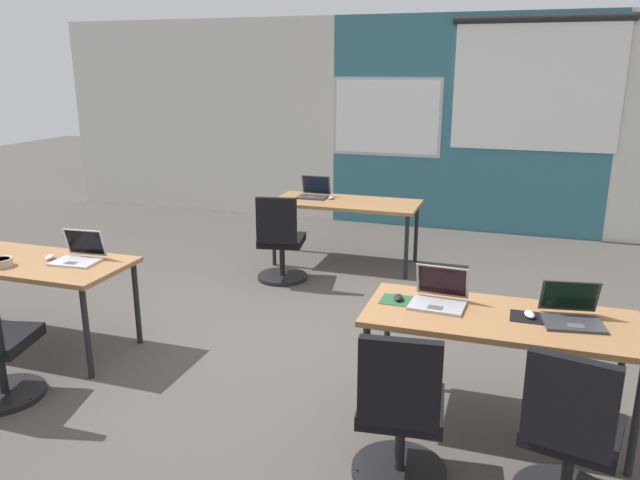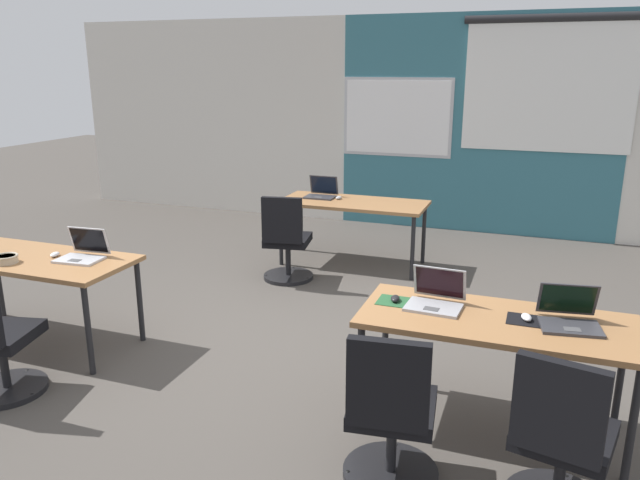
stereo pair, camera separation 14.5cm
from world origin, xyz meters
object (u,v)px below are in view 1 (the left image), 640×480
(laptop_far_left, at_px, (314,193))
(chair_near_right_inner, at_px, (400,421))
(snack_bowl, at_px, (0,262))
(laptop_near_right_end, at_px, (572,314))
(chair_near_right_end, at_px, (569,445))
(laptop_near_left_inner, at_px, (79,255))
(laptop_near_right_inner, at_px, (439,297))
(desk_near_right, at_px, (499,325))
(chair_far_left, at_px, (281,246))
(desk_far_center, at_px, (346,206))
(mouse_near_right_inner, at_px, (398,298))
(mouse_far_left, at_px, (331,198))
(mouse_near_right_end, at_px, (530,314))
(mouse_near_left_inner, at_px, (50,257))
(desk_near_left, at_px, (28,267))

(laptop_far_left, height_order, chair_near_right_inner, laptop_far_left)
(laptop_far_left, height_order, snack_bowl, laptop_far_left)
(laptop_near_right_end, height_order, chair_near_right_end, laptop_near_right_end)
(laptop_near_left_inner, relative_size, laptop_near_right_inner, 1.02)
(desk_near_right, xyz_separation_m, chair_far_left, (-2.22, 2.03, -0.28))
(laptop_near_left_inner, relative_size, chair_near_right_end, 0.38)
(laptop_near_left_inner, bearing_deg, laptop_near_right_end, -5.46)
(desk_far_center, distance_m, laptop_near_left_inner, 3.02)
(chair_near_right_end, distance_m, chair_near_right_inner, 0.82)
(laptop_near_left_inner, height_order, mouse_near_right_inner, laptop_near_left_inner)
(mouse_far_left, height_order, mouse_near_right_end, mouse_near_right_end)
(mouse_far_left, bearing_deg, desk_near_right, -55.85)
(desk_near_right, relative_size, laptop_near_left_inner, 4.54)
(mouse_near_left_inner, xyz_separation_m, chair_near_right_end, (3.72, -0.78, -0.36))
(mouse_near_right_inner, bearing_deg, mouse_near_right_end, -2.01)
(laptop_near_right_end, xyz_separation_m, mouse_near_right_end, (-0.23, -0.02, -0.03))
(laptop_far_left, relative_size, mouse_near_right_inner, 3.09)
(laptop_near_left_inner, xyz_separation_m, laptop_near_right_end, (3.49, -0.05, -0.00))
(laptop_near_left_inner, height_order, snack_bowl, laptop_near_left_inner)
(chair_near_right_inner, bearing_deg, desk_near_left, -20.30)
(desk_near_right, xyz_separation_m, snack_bowl, (-3.57, -0.19, 0.10))
(laptop_near_left_inner, xyz_separation_m, mouse_near_left_inner, (-0.25, -0.03, -0.03))
(desk_far_center, bearing_deg, mouse_far_left, 163.62)
(chair_far_left, height_order, chair_near_right_end, same)
(mouse_near_left_inner, bearing_deg, desk_far_center, 59.75)
(laptop_near_right_end, bearing_deg, mouse_near_right_end, 175.11)
(desk_near_left, xyz_separation_m, mouse_far_left, (1.56, 2.85, 0.08))
(mouse_near_right_end, relative_size, snack_bowl, 0.63)
(laptop_far_left, distance_m, chair_near_right_end, 4.42)
(laptop_near_right_end, relative_size, snack_bowl, 2.11)
(laptop_far_left, relative_size, laptop_near_right_inner, 0.96)
(mouse_near_left_inner, height_order, chair_near_right_end, chair_near_right_end)
(laptop_near_right_end, relative_size, laptop_near_right_inner, 1.08)
(mouse_far_left, relative_size, mouse_near_right_inner, 0.99)
(chair_near_right_inner, bearing_deg, laptop_near_right_end, -142.96)
(laptop_near_left_inner, xyz_separation_m, mouse_near_right_inner, (2.47, -0.04, -0.03))
(snack_bowl, bearing_deg, mouse_near_left_inner, 48.80)
(laptop_near_right_inner, height_order, snack_bowl, laptop_near_right_inner)
(desk_near_left, xyz_separation_m, desk_far_center, (1.75, 2.80, 0.00))
(chair_near_right_end, bearing_deg, laptop_far_left, -42.02)
(desk_near_left, xyz_separation_m, mouse_near_right_inner, (2.87, 0.06, 0.08))
(laptop_near_right_end, height_order, snack_bowl, laptop_near_right_end)
(mouse_near_left_inner, height_order, laptop_near_right_inner, laptop_near_right_inner)
(desk_near_right, bearing_deg, desk_near_left, 180.00)
(laptop_far_left, xyz_separation_m, chair_near_right_inner, (1.71, -3.65, -0.39))
(laptop_far_left, relative_size, mouse_far_left, 3.12)
(laptop_near_left_inner, bearing_deg, chair_near_right_end, -17.64)
(chair_near_right_inner, bearing_deg, desk_far_center, -76.28)
(mouse_far_left, xyz_separation_m, mouse_near_right_inner, (1.31, -2.80, 0.00))
(mouse_near_left_inner, bearing_deg, chair_far_left, 60.33)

